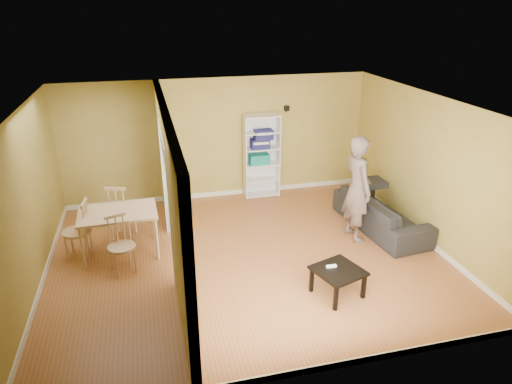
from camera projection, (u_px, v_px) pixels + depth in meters
room_shell at (247, 186)px, 7.26m from camera, size 6.50×6.50×6.50m
partition at (171, 193)px, 7.00m from camera, size 0.22×5.50×2.60m
wall_speaker at (287, 108)px, 9.77m from camera, size 0.10×0.10×0.10m
sofa at (381, 208)px, 8.60m from camera, size 2.28×1.15×0.84m
person at (358, 180)px, 8.00m from camera, size 0.86×0.69×2.26m
bookshelf at (261, 156)px, 9.94m from camera, size 0.77×0.34×1.82m
paper_box_teal at (259, 159)px, 9.91m from camera, size 0.43×0.28×0.22m
paper_box_navy_b at (260, 144)px, 9.78m from camera, size 0.39×0.26×0.20m
paper_box_navy_c at (263, 134)px, 9.72m from camera, size 0.39×0.25×0.20m
coffee_table at (338, 273)px, 6.64m from camera, size 0.64×0.64×0.43m
game_controller at (331, 266)px, 6.67m from camera, size 0.15×0.04×0.03m
dining_table at (118, 216)px, 7.61m from camera, size 1.27×0.85×0.79m
chair_left at (77, 230)px, 7.57m from camera, size 0.53×0.53×1.03m
chair_near at (121, 245)px, 7.18m from camera, size 0.55×0.55×0.95m
chair_far at (122, 210)px, 8.25m from camera, size 0.61×0.61×1.05m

